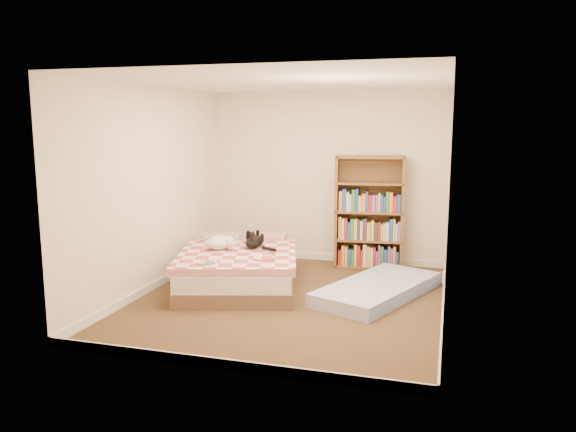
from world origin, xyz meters
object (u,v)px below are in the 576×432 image
(floor_mattress, at_px, (378,289))
(white_dog, at_px, (219,242))
(bed, at_px, (240,267))
(bookshelf, at_px, (369,227))
(black_cat, at_px, (256,241))

(floor_mattress, distance_m, white_dog, 2.06)
(bed, bearing_deg, bookshelf, 27.62)
(bookshelf, relative_size, floor_mattress, 0.88)
(bookshelf, xyz_separation_m, floor_mattress, (0.31, -1.33, -0.50))
(bookshelf, xyz_separation_m, white_dog, (-1.69, -1.44, -0.02))
(bookshelf, distance_m, black_cat, 1.75)
(floor_mattress, height_order, black_cat, black_cat)
(bed, distance_m, floor_mattress, 1.76)
(bed, relative_size, floor_mattress, 1.24)
(bookshelf, distance_m, white_dog, 2.22)
(black_cat, xyz_separation_m, white_dog, (-0.39, -0.27, 0.01))
(bed, relative_size, white_dog, 4.72)
(floor_mattress, xyz_separation_m, black_cat, (-1.61, 0.17, 0.46))
(bookshelf, height_order, white_dog, bookshelf)
(bed, relative_size, bookshelf, 1.40)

